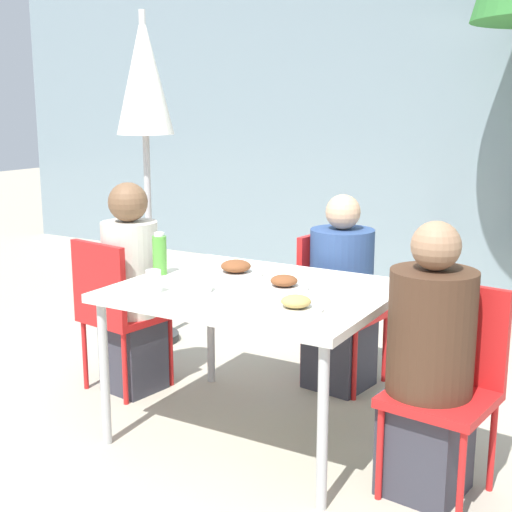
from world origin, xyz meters
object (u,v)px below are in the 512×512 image
at_px(chair_left, 115,305).
at_px(closed_umbrella, 144,93).
at_px(salad_bowl, 191,286).
at_px(person_left, 131,293).
at_px(person_right, 429,370).
at_px(person_far, 341,299).
at_px(chair_right, 449,374).
at_px(bottle, 160,254).
at_px(drinking_cup, 154,282).
at_px(chair_far, 333,297).

bearing_deg(chair_left, closed_umbrella, 124.33).
xyz_separation_m(closed_umbrella, salad_bowl, (1.09, -1.06, -0.88)).
distance_m(person_left, person_right, 1.76).
bearing_deg(person_far, chair_right, 54.25).
xyz_separation_m(chair_left, closed_umbrella, (-0.38, 0.79, 1.14)).
relative_size(person_right, bottle, 5.34).
xyz_separation_m(person_far, drinking_cup, (-0.46, -1.08, 0.28)).
xyz_separation_m(person_left, bottle, (0.32, -0.15, 0.28)).
bearing_deg(chair_left, person_left, 58.09).
distance_m(chair_left, bottle, 0.52).
height_order(bottle, drinking_cup, bottle).
distance_m(person_left, drinking_cup, 0.73).
relative_size(person_far, salad_bowl, 5.67).
relative_size(bottle, salad_bowl, 1.10).
bearing_deg(chair_far, salad_bowl, -5.98).
bearing_deg(chair_right, person_right, 58.09).
bearing_deg(chair_right, person_far, -36.90).
height_order(chair_right, bottle, bottle).
height_order(person_left, chair_far, person_left).
bearing_deg(drinking_cup, person_far, 66.98).
distance_m(person_right, person_far, 1.15).
height_order(chair_left, person_left, person_left).
relative_size(person_far, drinking_cup, 10.30).
xyz_separation_m(person_right, drinking_cup, (-1.22, -0.22, 0.26)).
relative_size(chair_right, bottle, 4.03).
bearing_deg(person_far, person_left, -49.28).
xyz_separation_m(person_far, salad_bowl, (-0.33, -0.97, 0.25)).
bearing_deg(drinking_cup, closed_umbrella, 129.36).
xyz_separation_m(chair_left, bottle, (0.38, -0.08, 0.34)).
distance_m(chair_far, person_far, 0.10).
bearing_deg(drinking_cup, person_right, 10.05).
xyz_separation_m(person_left, chair_far, (0.91, 0.69, -0.06)).
xyz_separation_m(person_right, person_far, (-0.76, 0.86, -0.02)).
bearing_deg(chair_left, chair_far, 46.68).
distance_m(person_right, closed_umbrella, 2.63).
distance_m(chair_left, person_far, 1.25).
xyz_separation_m(person_far, bottle, (-0.66, -0.77, 0.33)).
distance_m(closed_umbrella, bottle, 1.41).
bearing_deg(chair_right, drinking_cup, 19.76).
height_order(person_right, closed_umbrella, closed_umbrella).
bearing_deg(chair_left, drinking_cup, -24.76).
bearing_deg(person_far, person_right, 49.56).
distance_m(chair_far, salad_bowl, 1.09).
relative_size(chair_left, drinking_cup, 8.06).
distance_m(person_right, salad_bowl, 1.12).
height_order(person_right, chair_far, person_right).
xyz_separation_m(chair_left, chair_far, (0.97, 0.76, 0.00)).
xyz_separation_m(person_left, salad_bowl, (0.65, -0.34, 0.20)).
bearing_deg(drinking_cup, person_left, 138.81).
distance_m(person_left, bottle, 0.45).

